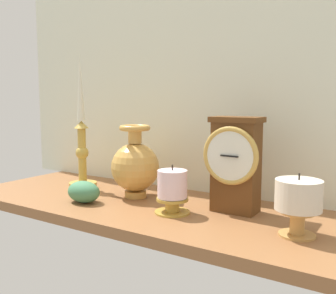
# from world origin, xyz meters

# --- Properties ---
(ground_plane) EXTENTS (1.00, 0.36, 0.02)m
(ground_plane) POSITION_xyz_m (0.00, 0.00, -0.01)
(ground_plane) COLOR brown
(back_wall) EXTENTS (1.20, 0.02, 0.65)m
(back_wall) POSITION_xyz_m (0.00, 0.18, 0.33)
(back_wall) COLOR silver
(back_wall) RESTS_ON ground_plane
(mantel_clock) EXTENTS (0.13, 0.07, 0.21)m
(mantel_clock) POSITION_xyz_m (0.20, 0.05, 0.11)
(mantel_clock) COLOR #593315
(mantel_clock) RESTS_ON ground_plane
(candlestick_tall_left) EXTENTS (0.08, 0.08, 0.38)m
(candlestick_tall_left) POSITION_xyz_m (-0.24, 0.03, 0.12)
(candlestick_tall_left) COLOR gold
(candlestick_tall_left) RESTS_ON ground_plane
(brass_vase_bulbous) EXTENTS (0.12, 0.12, 0.18)m
(brass_vase_bulbous) POSITION_xyz_m (-0.06, 0.03, 0.08)
(brass_vase_bulbous) COLOR gold
(brass_vase_bulbous) RESTS_ON ground_plane
(pillar_candle_front) EXTENTS (0.08, 0.08, 0.12)m
(pillar_candle_front) POSITION_xyz_m (0.36, -0.03, 0.07)
(pillar_candle_front) COLOR tan
(pillar_candle_front) RESTS_ON ground_plane
(pillar_candle_near_clock) EXTENTS (0.08, 0.08, 0.11)m
(pillar_candle_near_clock) POSITION_xyz_m (0.09, -0.04, 0.05)
(pillar_candle_near_clock) COLOR gold
(pillar_candle_near_clock) RESTS_ON ground_plane
(ivy_sprig) EXTENTS (0.09, 0.06, 0.05)m
(ivy_sprig) POSITION_xyz_m (-0.14, -0.08, 0.03)
(ivy_sprig) COLOR #437D56
(ivy_sprig) RESTS_ON ground_plane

